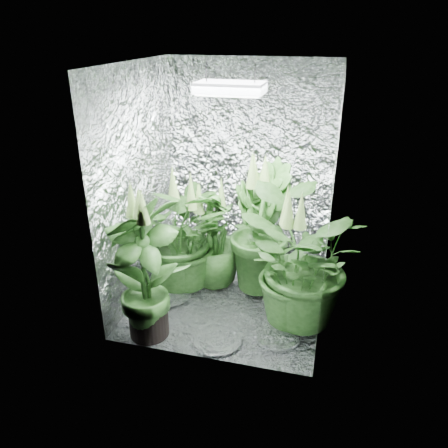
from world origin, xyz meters
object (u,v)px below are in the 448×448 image
object	(u,v)px
grow_lamp	(230,88)
circulation_fan	(300,261)
plant_e	(299,265)
plant_b	(263,223)
plant_f	(144,268)
plant_c	(260,230)
plant_a	(182,235)
plant_d	(214,239)

from	to	relation	value
grow_lamp	circulation_fan	distance (m)	1.83
plant_e	plant_b	bearing A→B (deg)	116.35
plant_f	plant_e	bearing A→B (deg)	20.17
grow_lamp	plant_c	size ratio (longest dim) A/B	0.39
plant_a	plant_f	world-z (taller)	plant_f
plant_e	plant_f	distance (m)	1.18
plant_a	plant_c	size ratio (longest dim) A/B	0.89
plant_c	plant_f	distance (m)	1.14
plant_f	grow_lamp	bearing A→B (deg)	52.30
plant_e	circulation_fan	size ratio (longest dim) A/B	2.90
plant_b	plant_c	distance (m)	0.40
plant_a	circulation_fan	world-z (taller)	plant_a
plant_b	grow_lamp	bearing A→B (deg)	-105.75
plant_d	plant_f	bearing A→B (deg)	-109.08
grow_lamp	plant_b	size ratio (longest dim) A/B	0.47
plant_c	circulation_fan	bearing A→B (deg)	36.67
plant_c	circulation_fan	distance (m)	0.61
grow_lamp	plant_c	world-z (taller)	grow_lamp
plant_d	plant_b	bearing A→B (deg)	48.06
plant_a	circulation_fan	xyz separation A→B (m)	(1.04, 0.43, -0.36)
plant_c	plant_e	xyz separation A→B (m)	(0.40, -0.49, -0.03)
plant_c	plant_e	bearing A→B (deg)	-50.88
plant_f	plant_a	bearing A→B (deg)	87.73
plant_b	plant_d	bearing A→B (deg)	-131.94
plant_c	plant_e	world-z (taller)	plant_c
grow_lamp	plant_a	xyz separation A→B (m)	(-0.47, 0.10, -1.29)
grow_lamp	circulation_fan	xyz separation A→B (m)	(0.57, 0.52, -1.65)
plant_a	plant_b	distance (m)	0.85
grow_lamp	plant_c	bearing A→B (deg)	50.20
plant_c	grow_lamp	bearing A→B (deg)	-129.80
plant_b	plant_c	xyz separation A→B (m)	(0.03, -0.38, 0.11)
plant_b	plant_d	xyz separation A→B (m)	(-0.38, -0.42, -0.02)
plant_b	plant_f	world-z (taller)	plant_f
plant_a	plant_e	world-z (taller)	plant_e
plant_a	plant_f	size ratio (longest dim) A/B	0.87
grow_lamp	plant_d	world-z (taller)	grow_lamp
plant_d	plant_c	bearing A→B (deg)	5.26
plant_a	plant_c	distance (m)	0.70
grow_lamp	plant_a	world-z (taller)	grow_lamp
plant_e	circulation_fan	distance (m)	0.85
plant_a	plant_c	bearing A→B (deg)	13.41
grow_lamp	plant_e	xyz separation A→B (m)	(0.61, -0.23, -1.26)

